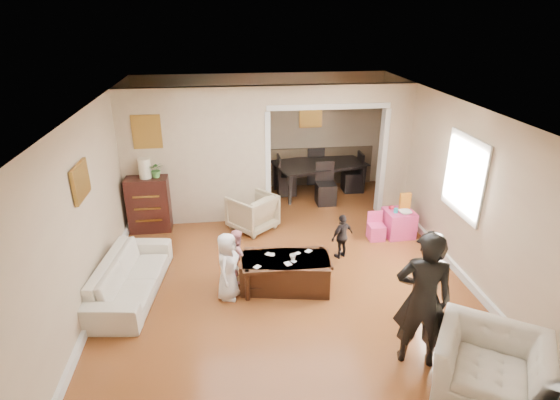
{
  "coord_description": "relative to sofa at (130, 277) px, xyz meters",
  "views": [
    {
      "loc": [
        -0.81,
        -6.27,
        3.86
      ],
      "look_at": [
        0.0,
        0.2,
        1.05
      ],
      "focal_mm": 28.54,
      "sensor_mm": 36.0,
      "label": 1
    }
  ],
  "objects": [
    {
      "name": "floor",
      "position": [
        2.29,
        0.56,
        -0.28
      ],
      "size": [
        7.0,
        7.0,
        0.0
      ],
      "primitive_type": "plane",
      "color": "brown",
      "rests_on": "ground"
    },
    {
      "name": "partition_left",
      "position": [
        0.91,
        2.36,
        1.02
      ],
      "size": [
        2.75,
        0.18,
        2.6
      ],
      "primitive_type": "cube",
      "color": "#C5B390",
      "rests_on": "ground"
    },
    {
      "name": "partition_right",
      "position": [
        4.76,
        2.36,
        1.02
      ],
      "size": [
        0.55,
        0.18,
        2.6
      ],
      "primitive_type": "cube",
      "color": "#C5B390",
      "rests_on": "ground"
    },
    {
      "name": "partition_header",
      "position": [
        3.39,
        2.36,
        2.14
      ],
      "size": [
        2.22,
        0.18,
        0.35
      ],
      "primitive_type": "cube",
      "color": "#C5B390",
      "rests_on": "partition_right"
    },
    {
      "name": "window_pane",
      "position": [
        5.02,
        0.16,
        1.27
      ],
      "size": [
        0.03,
        0.95,
        1.1
      ],
      "primitive_type": "cube",
      "color": "white",
      "rests_on": "ground"
    },
    {
      "name": "framed_art_partition",
      "position": [
        0.09,
        2.26,
        1.57
      ],
      "size": [
        0.45,
        0.03,
        0.55
      ],
      "primitive_type": "cube",
      "color": "brown",
      "rests_on": "partition_left"
    },
    {
      "name": "framed_art_sofa_wall",
      "position": [
        -0.42,
        -0.04,
        1.52
      ],
      "size": [
        0.03,
        0.55,
        0.4
      ],
      "primitive_type": "cube",
      "color": "brown"
    },
    {
      "name": "framed_art_alcove",
      "position": [
        3.39,
        4.0,
        1.42
      ],
      "size": [
        0.45,
        0.03,
        0.55
      ],
      "primitive_type": "cube",
      "color": "brown"
    },
    {
      "name": "sofa",
      "position": [
        0.0,
        0.0,
        0.0
      ],
      "size": [
        1.0,
        2.03,
        0.57
      ],
      "primitive_type": "imported",
      "rotation": [
        0.0,
        0.0,
        1.44
      ],
      "color": "beige",
      "rests_on": "ground"
    },
    {
      "name": "armchair_back",
      "position": [
        1.9,
        1.88,
        0.06
      ],
      "size": [
        1.06,
        1.06,
        0.69
      ],
      "primitive_type": "imported",
      "rotation": [
        0.0,
        0.0,
        3.86
      ],
      "color": "tan",
      "rests_on": "ground"
    },
    {
      "name": "armchair_front",
      "position": [
        4.15,
        -2.39,
        0.07
      ],
      "size": [
        1.46,
        1.42,
        0.72
      ],
      "primitive_type": "imported",
      "rotation": [
        0.0,
        0.0,
        -0.59
      ],
      "color": "beige",
      "rests_on": "ground"
    },
    {
      "name": "dresser",
      "position": [
        -0.0,
        2.1,
        0.24
      ],
      "size": [
        0.76,
        0.43,
        1.04
      ],
      "primitive_type": "cube",
      "color": "#351310",
      "rests_on": "ground"
    },
    {
      "name": "table_lamp",
      "position": [
        -0.0,
        2.1,
        0.94
      ],
      "size": [
        0.22,
        0.22,
        0.36
      ],
      "primitive_type": "cylinder",
      "color": "#F3EBC6",
      "rests_on": "dresser"
    },
    {
      "name": "potted_plant",
      "position": [
        0.2,
        2.1,
        0.9
      ],
      "size": [
        0.26,
        0.23,
        0.29
      ],
      "primitive_type": "imported",
      "color": "#417735",
      "rests_on": "dresser"
    },
    {
      "name": "coffee_table",
      "position": [
        2.26,
        -0.11,
        -0.04
      ],
      "size": [
        1.39,
        0.86,
        0.48
      ],
      "primitive_type": "cube",
      "rotation": [
        0.0,
        0.0,
        -0.17
      ],
      "color": "#391F12",
      "rests_on": "ground"
    },
    {
      "name": "coffee_cup",
      "position": [
        2.36,
        -0.16,
        0.24
      ],
      "size": [
        0.11,
        0.11,
        0.09
      ],
      "primitive_type": "imported",
      "rotation": [
        0.0,
        0.0,
        -0.17
      ],
      "color": "silver",
      "rests_on": "coffee_table"
    },
    {
      "name": "play_table",
      "position": [
        4.55,
        1.28,
        -0.04
      ],
      "size": [
        0.53,
        0.53,
        0.48
      ],
      "primitive_type": "cube",
      "rotation": [
        0.0,
        0.0,
        0.06
      ],
      "color": "#E23B84",
      "rests_on": "ground"
    },
    {
      "name": "cereal_box",
      "position": [
        4.67,
        1.38,
        0.35
      ],
      "size": [
        0.2,
        0.08,
        0.3
      ],
      "primitive_type": "cube",
      "rotation": [
        0.0,
        0.0,
        0.06
      ],
      "color": "gold",
      "rests_on": "play_table"
    },
    {
      "name": "cyan_cup",
      "position": [
        4.45,
        1.23,
        0.24
      ],
      "size": [
        0.08,
        0.08,
        0.08
      ],
      "primitive_type": "cylinder",
      "color": "#27B6C3",
      "rests_on": "play_table"
    },
    {
      "name": "toy_block",
      "position": [
        4.43,
        1.4,
        0.23
      ],
      "size": [
        0.1,
        0.09,
        0.05
      ],
      "primitive_type": "cube",
      "rotation": [
        0.0,
        0.0,
        0.41
      ],
      "color": "red",
      "rests_on": "play_table"
    },
    {
      "name": "play_bowl",
      "position": [
        4.6,
        1.16,
        0.23
      ],
      "size": [
        0.23,
        0.23,
        0.05
      ],
      "primitive_type": "imported",
      "rotation": [
        0.0,
        0.0,
        0.06
      ],
      "color": "white",
      "rests_on": "play_table"
    },
    {
      "name": "dining_table",
      "position": [
        3.54,
        3.52,
        0.06
      ],
      "size": [
        2.19,
        1.54,
        0.7
      ],
      "primitive_type": "imported",
      "rotation": [
        0.0,
        0.0,
        0.24
      ],
      "color": "black",
      "rests_on": "ground"
    },
    {
      "name": "adult_person",
      "position": [
        3.58,
        -1.81,
        0.58
      ],
      "size": [
        0.72,
        0.58,
        1.72
      ],
      "primitive_type": "imported",
      "rotation": [
        0.0,
        0.0,
        2.83
      ],
      "color": "black",
      "rests_on": "ground"
    },
    {
      "name": "child_kneel_a",
      "position": [
        1.41,
        -0.26,
        0.22
      ],
      "size": [
        0.47,
        0.58,
        1.02
      ],
      "primitive_type": "imported",
      "rotation": [
        0.0,
        0.0,
        1.22
      ],
      "color": "white",
      "rests_on": "ground"
    },
    {
      "name": "child_kneel_b",
      "position": [
        1.56,
        0.19,
        0.14
      ],
      "size": [
        0.38,
        0.46,
        0.84
      ],
      "primitive_type": "imported",
      "rotation": [
        0.0,
        0.0,
        1.75
      ],
      "color": "pink",
      "rests_on": "ground"
    },
    {
      "name": "child_toddler",
      "position": [
        3.31,
        0.64,
        0.11
      ],
      "size": [
        0.49,
        0.39,
        0.78
      ],
      "primitive_type": "imported",
      "rotation": [
        0.0,
        0.0,
        -2.62
      ],
      "color": "black",
      "rests_on": "ground"
    },
    {
      "name": "craft_papers",
      "position": [
        2.23,
        -0.1,
        0.2
      ],
      "size": [
        0.93,
        0.48,
        0.0
      ],
      "color": "white",
      "rests_on": "coffee_table"
    }
  ]
}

